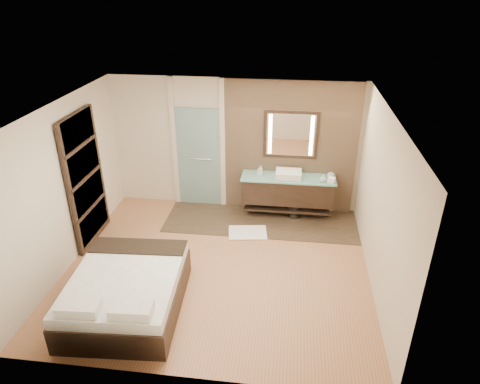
# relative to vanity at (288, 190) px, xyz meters

# --- Properties ---
(floor) EXTENTS (5.00, 5.00, 0.00)m
(floor) POSITION_rel_vanity_xyz_m (-1.10, -1.92, -0.58)
(floor) COLOR #A36644
(floor) RESTS_ON ground
(tile_strip) EXTENTS (3.80, 1.30, 0.01)m
(tile_strip) POSITION_rel_vanity_xyz_m (-0.50, -0.32, -0.57)
(tile_strip) COLOR #36261D
(tile_strip) RESTS_ON floor
(stone_wall) EXTENTS (2.60, 0.08, 2.70)m
(stone_wall) POSITION_rel_vanity_xyz_m (0.00, 0.29, 0.77)
(stone_wall) COLOR tan
(stone_wall) RESTS_ON floor
(vanity) EXTENTS (1.85, 0.55, 0.88)m
(vanity) POSITION_rel_vanity_xyz_m (0.00, 0.00, 0.00)
(vanity) COLOR black
(vanity) RESTS_ON stone_wall
(mirror_unit) EXTENTS (1.06, 0.04, 0.96)m
(mirror_unit) POSITION_rel_vanity_xyz_m (0.00, 0.24, 1.07)
(mirror_unit) COLOR black
(mirror_unit) RESTS_ON stone_wall
(frosted_door) EXTENTS (1.10, 0.12, 2.70)m
(frosted_door) POSITION_rel_vanity_xyz_m (-1.85, 0.28, 0.56)
(frosted_door) COLOR #B7E8E8
(frosted_door) RESTS_ON floor
(shoji_partition) EXTENTS (0.06, 1.20, 2.40)m
(shoji_partition) POSITION_rel_vanity_xyz_m (-3.53, -1.32, 0.63)
(shoji_partition) COLOR black
(shoji_partition) RESTS_ON floor
(bed) EXTENTS (1.65, 2.01, 0.74)m
(bed) POSITION_rel_vanity_xyz_m (-2.23, -3.07, -0.27)
(bed) COLOR black
(bed) RESTS_ON floor
(bath_mat) EXTENTS (0.78, 0.60, 0.02)m
(bath_mat) POSITION_rel_vanity_xyz_m (-0.71, -0.81, -0.56)
(bath_mat) COLOR white
(bath_mat) RESTS_ON floor
(waste_bin) EXTENTS (0.23, 0.23, 0.28)m
(waste_bin) POSITION_rel_vanity_xyz_m (0.15, -0.07, -0.44)
(waste_bin) COLOR black
(waste_bin) RESTS_ON floor
(tissue_box) EXTENTS (0.15, 0.15, 0.10)m
(tissue_box) POSITION_rel_vanity_xyz_m (0.82, -0.16, 0.33)
(tissue_box) COLOR white
(tissue_box) RESTS_ON vanity
(soap_bottle_a) EXTENTS (0.08, 0.08, 0.20)m
(soap_bottle_a) POSITION_rel_vanity_xyz_m (-0.55, 0.02, 0.38)
(soap_bottle_a) COLOR silver
(soap_bottle_a) RESTS_ON vanity
(soap_bottle_b) EXTENTS (0.08, 0.08, 0.17)m
(soap_bottle_b) POSITION_rel_vanity_xyz_m (-0.58, 0.03, 0.37)
(soap_bottle_b) COLOR #B2B2B2
(soap_bottle_b) RESTS_ON vanity
(soap_bottle_c) EXTENTS (0.15, 0.15, 0.15)m
(soap_bottle_c) POSITION_rel_vanity_xyz_m (0.66, -0.14, 0.36)
(soap_bottle_c) COLOR silver
(soap_bottle_c) RESTS_ON vanity
(cup) EXTENTS (0.14, 0.14, 0.09)m
(cup) POSITION_rel_vanity_xyz_m (0.82, 0.07, 0.33)
(cup) COLOR white
(cup) RESTS_ON vanity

